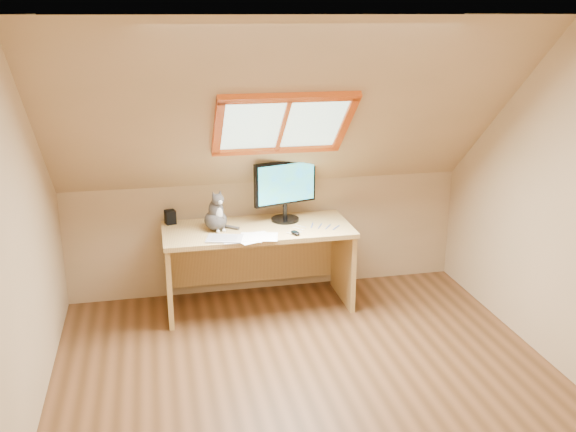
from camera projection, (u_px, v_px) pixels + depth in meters
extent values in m
plane|color=brown|center=(315.00, 392.00, 4.27)|extent=(3.50, 3.50, 0.00)
cube|color=tan|center=(443.00, 371.00, 2.27)|extent=(3.50, 0.02, 2.40)
cube|color=tan|center=(12.00, 242.00, 3.55)|extent=(0.02, 3.50, 2.40)
cube|color=tan|center=(573.00, 204.00, 4.25)|extent=(0.02, 3.50, 2.40)
cube|color=tan|center=(267.00, 236.00, 5.74)|extent=(3.50, 0.02, 1.00)
cube|color=silver|center=(367.00, 15.00, 2.81)|extent=(3.50, 1.95, 0.02)
cube|color=tan|center=(285.00, 115.00, 4.66)|extent=(3.50, 1.56, 1.41)
cube|color=#B2E0CC|center=(283.00, 123.00, 4.75)|extent=(0.90, 0.53, 0.48)
cube|color=#ED4C16|center=(283.00, 123.00, 4.75)|extent=(1.02, 0.64, 0.59)
cube|color=tan|center=(258.00, 230.00, 5.31)|extent=(1.56, 0.68, 0.04)
cube|color=tan|center=(168.00, 277.00, 5.27)|extent=(0.04, 0.61, 0.67)
cube|color=tan|center=(343.00, 262.00, 5.57)|extent=(0.04, 0.61, 0.67)
cube|color=tan|center=(252.00, 256.00, 5.71)|extent=(1.46, 0.03, 0.47)
cylinder|color=black|center=(285.00, 219.00, 5.48)|extent=(0.24, 0.24, 0.02)
cylinder|color=black|center=(285.00, 211.00, 5.45)|extent=(0.04, 0.04, 0.13)
cube|color=black|center=(285.00, 183.00, 5.38)|extent=(0.55, 0.20, 0.37)
cube|color=blue|center=(287.00, 183.00, 5.35)|extent=(0.50, 0.15, 0.32)
ellipsoid|color=#494441|center=(216.00, 220.00, 5.23)|extent=(0.25, 0.28, 0.16)
ellipsoid|color=#494441|center=(216.00, 210.00, 5.20)|extent=(0.16, 0.16, 0.17)
ellipsoid|color=silver|center=(219.00, 213.00, 5.16)|extent=(0.07, 0.05, 0.10)
ellipsoid|color=#494441|center=(218.00, 199.00, 5.13)|extent=(0.12, 0.12, 0.09)
sphere|color=silver|center=(220.00, 202.00, 5.11)|extent=(0.04, 0.04, 0.04)
cone|color=#494441|center=(213.00, 194.00, 5.12)|extent=(0.06, 0.05, 0.06)
cone|color=#494441|center=(220.00, 193.00, 5.15)|extent=(0.05, 0.06, 0.06)
cube|color=black|center=(170.00, 217.00, 5.38)|extent=(0.10, 0.10, 0.12)
cube|color=#B2B2B7|center=(225.00, 239.00, 5.03)|extent=(0.32, 0.26, 0.01)
ellipsoid|color=black|center=(295.00, 233.00, 5.13)|extent=(0.09, 0.12, 0.03)
cube|color=white|center=(248.00, 239.00, 5.04)|extent=(0.33, 0.27, 0.00)
cube|color=white|center=(248.00, 239.00, 5.04)|extent=(0.32, 0.24, 0.00)
cube|color=white|center=(248.00, 238.00, 5.04)|extent=(0.35, 0.30, 0.00)
cube|color=white|center=(248.00, 238.00, 5.04)|extent=(0.34, 0.28, 0.00)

